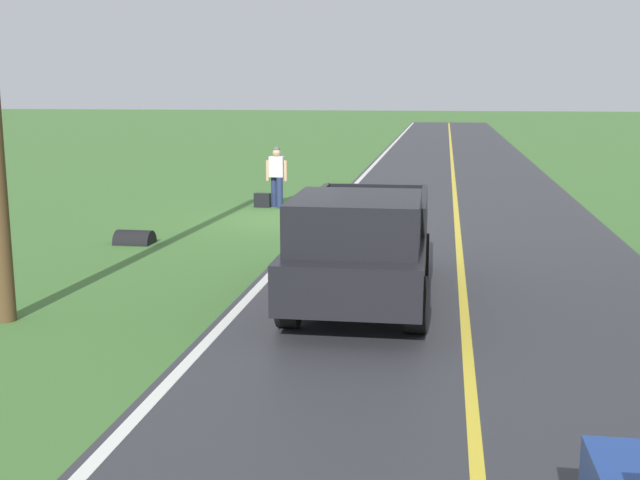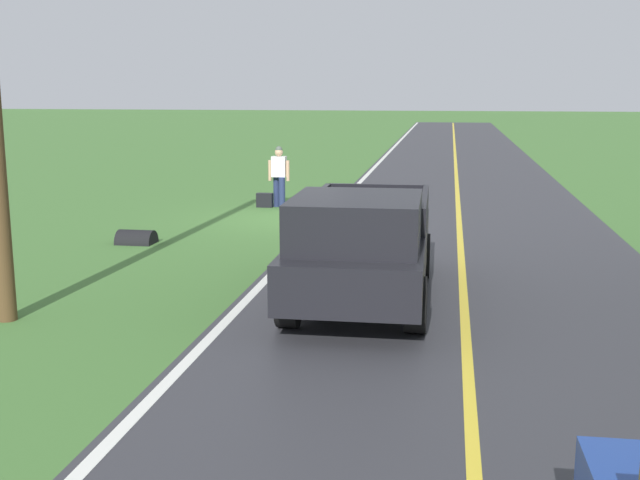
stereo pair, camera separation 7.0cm
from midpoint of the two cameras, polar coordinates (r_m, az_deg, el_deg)
ground_plane at (r=20.54m, az=-1.82°, el=1.52°), size 200.00×200.00×0.00m
road_surface at (r=20.17m, az=10.14°, el=1.19°), size 7.28×120.00×0.00m
lane_edge_line at (r=20.41m, az=0.38°, el=1.48°), size 0.16×117.60×0.00m
lane_centre_line at (r=20.17m, az=10.14°, el=1.20°), size 0.14×117.60×0.00m
hitchhiker_walking at (r=22.49m, az=-2.87°, el=4.86°), size 0.62×0.52×1.75m
suitcase_carried at (r=22.61m, az=-3.94°, el=2.89°), size 0.47×0.21×0.41m
pickup_truck_passing at (r=12.37m, az=3.20°, el=-0.24°), size 2.15×5.43×1.82m
drainage_culvert at (r=17.78m, az=-13.03°, el=-0.24°), size 0.80×0.60×0.60m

